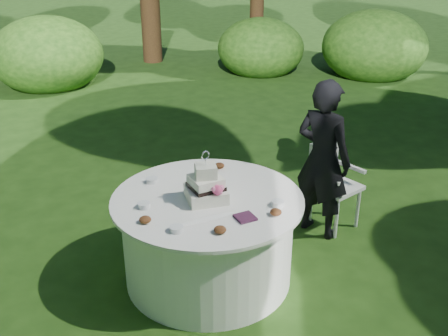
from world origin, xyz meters
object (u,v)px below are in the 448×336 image
Objects in this scene: table at (208,238)px; cake at (206,187)px; chair at (331,177)px; guest at (323,160)px; napkins at (245,217)px.

cake is (-0.02, -0.03, 0.50)m from table.
cake is 1.57m from chair.
guest reaches higher than cake.
table is 1.77× the size of chair.
chair is (1.49, 0.30, -0.37)m from cake.
cake reaches higher than napkins.
napkins is at bearing -72.15° from cake.
chair is (0.18, 0.08, -0.26)m from guest.
guest is 1.33m from cake.
cake is at bearing 78.36° from guest.
cake is (-1.31, -0.22, 0.11)m from guest.
cake is (-0.13, 0.40, 0.10)m from napkins.
table is 0.50m from cake.
table is at bearing 77.26° from guest.
table is 3.69× the size of cake.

